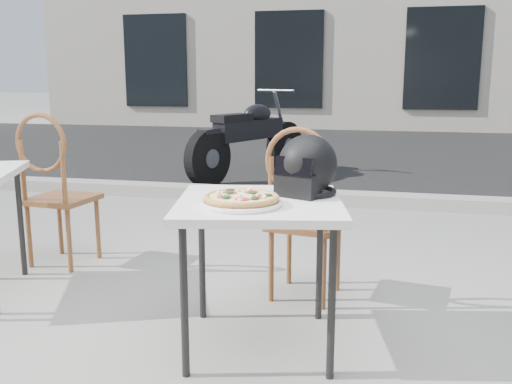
% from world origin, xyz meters
% --- Properties ---
extents(ground, '(80.00, 80.00, 0.00)m').
position_xyz_m(ground, '(0.00, 0.00, 0.00)').
color(ground, gray).
rests_on(ground, ground).
extents(street_asphalt, '(30.00, 8.00, 0.00)m').
position_xyz_m(street_asphalt, '(0.00, 7.00, 0.00)').
color(street_asphalt, black).
rests_on(street_asphalt, ground).
extents(curb, '(30.00, 0.25, 0.12)m').
position_xyz_m(curb, '(0.00, 3.00, 0.06)').
color(curb, gray).
rests_on(curb, ground).
extents(cafe_table_main, '(0.83, 0.83, 0.67)m').
position_xyz_m(cafe_table_main, '(0.07, -0.02, 0.61)').
color(cafe_table_main, white).
rests_on(cafe_table_main, ground).
extents(plate, '(0.41, 0.41, 0.02)m').
position_xyz_m(plate, '(0.02, -0.14, 0.68)').
color(plate, white).
rests_on(plate, cafe_table_main).
extents(pizza, '(0.38, 0.38, 0.04)m').
position_xyz_m(pizza, '(0.02, -0.14, 0.71)').
color(pizza, tan).
rests_on(pizza, plate).
extents(helmet, '(0.35, 0.36, 0.27)m').
position_xyz_m(helmet, '(0.25, 0.15, 0.79)').
color(helmet, black).
rests_on(helmet, cafe_table_main).
extents(cafe_chair_main, '(0.42, 0.42, 0.95)m').
position_xyz_m(cafe_chair_main, '(0.18, 0.55, 0.53)').
color(cafe_chair_main, brown).
rests_on(cafe_chair_main, ground).
extents(cafe_chair_side, '(0.42, 0.42, 0.99)m').
position_xyz_m(cafe_chair_side, '(-1.43, 0.77, 0.55)').
color(cafe_chair_side, brown).
rests_on(cafe_chair_side, ground).
extents(motorcycle, '(1.00, 1.97, 1.05)m').
position_xyz_m(motorcycle, '(-1.01, 4.28, 0.46)').
color(motorcycle, black).
rests_on(motorcycle, street_asphalt).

